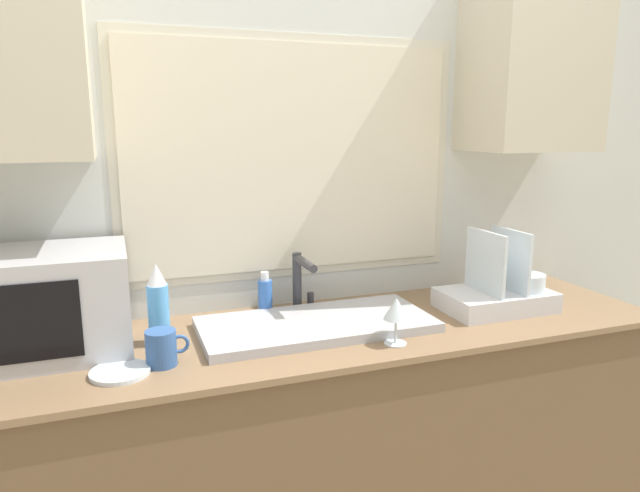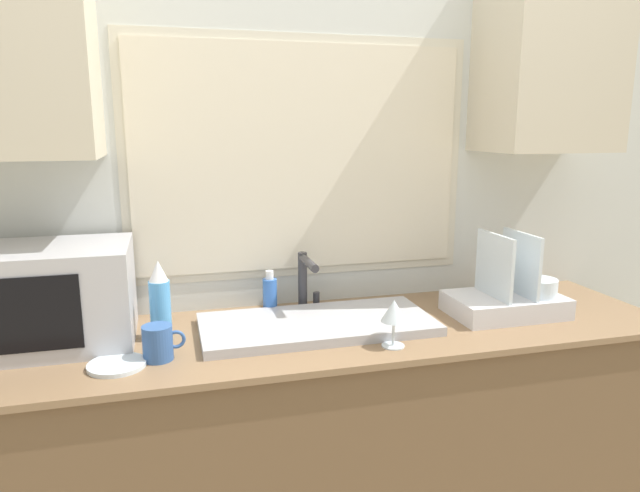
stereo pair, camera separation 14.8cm
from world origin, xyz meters
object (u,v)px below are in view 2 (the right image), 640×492
Objects in this scene: microwave at (45,296)px; dish_rack at (509,298)px; faucet at (306,277)px; spray_bottle at (160,301)px; mug_near_sink at (158,343)px; wine_glass at (394,312)px; soap_bottle at (270,295)px.

microwave reaches higher than dish_rack.
microwave is (-0.81, -0.09, 0.02)m from faucet.
spray_bottle reaches higher than mug_near_sink.
faucet is at bearing 6.13° from microwave.
spray_bottle is at bearing 176.11° from dish_rack.
dish_rack reaches higher than spray_bottle.
microwave is 0.33m from spray_bottle.
faucet is 0.41m from wine_glass.
microwave reaches higher than wine_glass.
dish_rack reaches higher than soap_bottle.
mug_near_sink is at bearing -139.87° from soap_bottle.
spray_bottle is at bearing -165.31° from faucet.
wine_glass is at bearing -20.46° from spray_bottle.
wine_glass is (-0.50, -0.17, 0.04)m from dish_rack.
soap_bottle is 0.49m from wine_glass.
dish_rack is 1.17m from mug_near_sink.
microwave is at bearing 172.93° from spray_bottle.
wine_glass is (0.99, -0.29, -0.04)m from microwave.
mug_near_sink is at bearing -175.63° from dish_rack.
mug_near_sink is (-1.16, -0.09, -0.01)m from dish_rack.
microwave is at bearing -173.87° from faucet.
faucet reaches higher than soap_bottle.
microwave is 1.03m from wine_glass.
dish_rack is 0.83m from soap_bottle.
microwave reaches higher than faucet.
mug_near_sink is (-0.50, -0.30, -0.08)m from faucet.
dish_rack is at bearing 18.80° from wine_glass.
faucet is 0.50m from spray_bottle.
faucet is at bearing 162.85° from dish_rack.
soap_bottle is at bearing 164.28° from dish_rack.
dish_rack is 2.65× the size of wine_glass.
faucet is 0.14m from soap_bottle.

